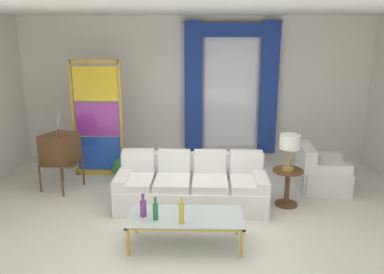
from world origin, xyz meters
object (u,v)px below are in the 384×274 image
object	(u,v)px
coffee_table	(186,218)
bottle_crystal_tall	(182,212)
bottle_amber_squat	(155,211)
vintage_tv	(60,149)
peacock_figurine	(123,169)
bottle_blue_decanter	(143,207)
round_side_table	(287,184)
table_lamp_brass	(290,143)
stained_glass_divider	(98,122)
couch_white_long	(192,187)
armchair_white	(319,174)

from	to	relation	value
coffee_table	bottle_crystal_tall	xyz separation A→B (m)	(-0.04, -0.21, 0.18)
bottle_amber_squat	vintage_tv	xyz separation A→B (m)	(-1.88, 2.00, 0.19)
peacock_figurine	bottle_blue_decanter	bearing A→B (deg)	-72.63
round_side_table	table_lamp_brass	distance (m)	0.67
bottle_blue_decanter	stained_glass_divider	size ratio (longest dim) A/B	0.14
bottle_amber_squat	stained_glass_divider	distance (m)	3.09
coffee_table	bottle_blue_decanter	xyz separation A→B (m)	(-0.54, -0.03, 0.16)
couch_white_long	armchair_white	bearing A→B (deg)	17.24
couch_white_long	stained_glass_divider	world-z (taller)	stained_glass_divider
armchair_white	bottle_amber_squat	bearing A→B (deg)	-141.88
coffee_table	bottle_amber_squat	distance (m)	0.42
armchair_white	peacock_figurine	size ratio (longest dim) A/B	1.41
bottle_crystal_tall	stained_glass_divider	xyz separation A→B (m)	(-1.72, 2.80, 0.50)
bottle_blue_decanter	peacock_figurine	distance (m)	2.45
bottle_blue_decanter	bottle_crystal_tall	xyz separation A→B (m)	(0.50, -0.18, 0.02)
bottle_amber_squat	round_side_table	bearing A→B (deg)	35.89
coffee_table	bottle_blue_decanter	world-z (taller)	bottle_blue_decanter
vintage_tv	stained_glass_divider	xyz separation A→B (m)	(0.50, 0.71, 0.33)
bottle_amber_squat	stained_glass_divider	bearing A→B (deg)	117.10
bottle_amber_squat	table_lamp_brass	size ratio (longest dim) A/B	0.54
coffee_table	round_side_table	distance (m)	2.02
couch_white_long	bottle_amber_squat	bearing A→B (deg)	-106.84
couch_white_long	bottle_blue_decanter	size ratio (longest dim) A/B	7.49
table_lamp_brass	vintage_tv	bearing A→B (deg)	171.08
table_lamp_brass	armchair_white	bearing A→B (deg)	43.65
bottle_amber_squat	vintage_tv	size ratio (longest dim) A/B	0.23
bottle_amber_squat	armchair_white	xyz separation A→B (m)	(2.63, 2.06, -0.25)
bottle_amber_squat	vintage_tv	world-z (taller)	vintage_tv
bottle_amber_squat	armchair_white	distance (m)	3.35
vintage_tv	armchair_white	distance (m)	4.53
bottle_crystal_tall	armchair_white	distance (m)	3.16
round_side_table	peacock_figurine	bearing A→B (deg)	160.36
couch_white_long	bottle_blue_decanter	distance (m)	1.43
coffee_table	vintage_tv	bearing A→B (deg)	140.22
bottle_crystal_tall	stained_glass_divider	size ratio (longest dim) A/B	0.16
bottle_crystal_tall	peacock_figurine	distance (m)	2.80
coffee_table	couch_white_long	bearing A→B (deg)	87.97
stained_glass_divider	couch_white_long	bearing A→B (deg)	-36.45
bottle_crystal_tall	round_side_table	xyz separation A→B (m)	(1.60, 1.49, -0.20)
coffee_table	bottle_amber_squat	world-z (taller)	bottle_amber_squat
peacock_figurine	bottle_crystal_tall	bearing A→B (deg)	-63.90
bottle_amber_squat	table_lamp_brass	distance (m)	2.44
stained_glass_divider	bottle_crystal_tall	bearing A→B (deg)	-58.46
bottle_amber_squat	round_side_table	distance (m)	2.39
stained_glass_divider	table_lamp_brass	size ratio (longest dim) A/B	3.86
table_lamp_brass	round_side_table	bearing A→B (deg)	180.00
vintage_tv	armchair_white	xyz separation A→B (m)	(4.51, 0.06, -0.44)
vintage_tv	stained_glass_divider	distance (m)	0.93
bottle_crystal_tall	bottle_amber_squat	xyz separation A→B (m)	(-0.33, 0.09, -0.02)
coffee_table	bottle_blue_decanter	bearing A→B (deg)	-176.83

